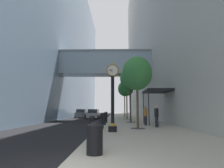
# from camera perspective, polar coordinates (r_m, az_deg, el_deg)

# --- Properties ---
(ground_plane) EXTENTS (110.00, 110.00, 0.00)m
(ground_plane) POSITION_cam_1_polar(r_m,az_deg,el_deg) (31.61, -1.46, -10.52)
(ground_plane) COLOR black
(ground_plane) RESTS_ON ground
(sidewalk_right) EXTENTS (6.68, 80.00, 0.14)m
(sidewalk_right) POSITION_cam_1_polar(r_m,az_deg,el_deg) (34.62, 4.39, -10.14)
(sidewalk_right) COLOR #ADA593
(sidewalk_right) RESTS_ON ground
(building_block_left) EXTENTS (22.95, 80.00, 34.11)m
(building_block_left) POSITION_cam_1_polar(r_m,az_deg,el_deg) (39.92, -18.38, 15.47)
(building_block_left) COLOR #758EA8
(building_block_left) RESTS_ON ground
(building_block_right) EXTENTS (9.00, 80.00, 43.28)m
(building_block_right) POSITION_cam_1_polar(r_m,az_deg,el_deg) (41.12, 15.88, 21.85)
(building_block_right) COLOR #B7B2A8
(building_block_right) RESTS_ON ground
(street_clock) EXTENTS (0.84, 0.55, 4.56)m
(street_clock) POSITION_cam_1_polar(r_m,az_deg,el_deg) (12.40, 0.19, -2.67)
(street_clock) COLOR black
(street_clock) RESTS_ON sidewalk_right
(bollard_nearest) EXTENTS (0.25, 0.25, 1.17)m
(bollard_nearest) POSITION_cam_1_polar(r_m,az_deg,el_deg) (8.22, -6.20, -13.30)
(bollard_nearest) COLOR black
(bollard_nearest) RESTS_ON sidewalk_right
(bollard_third) EXTENTS (0.25, 0.25, 1.17)m
(bollard_third) POSITION_cam_1_polar(r_m,az_deg,el_deg) (14.40, -2.99, -10.91)
(bollard_third) COLOR black
(bollard_third) RESTS_ON sidewalk_right
(bollard_fourth) EXTENTS (0.25, 0.25, 1.17)m
(bollard_fourth) POSITION_cam_1_polar(r_m,az_deg,el_deg) (17.50, -2.24, -10.34)
(bollard_fourth) COLOR black
(bollard_fourth) RESTS_ON sidewalk_right
(bollard_fifth) EXTENTS (0.25, 0.25, 1.17)m
(bollard_fifth) POSITION_cam_1_polar(r_m,az_deg,el_deg) (20.60, -1.72, -9.94)
(bollard_fifth) COLOR black
(bollard_fifth) RESTS_ON sidewalk_right
(street_tree_near) EXTENTS (2.28, 2.28, 5.50)m
(street_tree_near) POSITION_cam_1_polar(r_m,az_deg,el_deg) (14.67, 7.58, 3.14)
(street_tree_near) COLOR #333335
(street_tree_near) RESTS_ON sidewalk_right
(street_tree_mid_near) EXTENTS (2.30, 2.30, 6.27)m
(street_tree_mid_near) POSITION_cam_1_polar(r_m,az_deg,el_deg) (21.54, 5.53, 1.67)
(street_tree_mid_near) COLOR #333335
(street_tree_mid_near) RESTS_ON sidewalk_right
(street_tree_mid_far) EXTENTS (2.04, 2.04, 5.74)m
(street_tree_mid_far) POSITION_cam_1_polar(r_m,az_deg,el_deg) (28.27, 4.49, -1.37)
(street_tree_mid_far) COLOR #333335
(street_tree_mid_far) RESTS_ON sidewalk_right
(street_tree_far) EXTENTS (2.46, 2.46, 6.67)m
(street_tree_far) POSITION_cam_1_polar(r_m,az_deg,el_deg) (35.17, 3.84, -1.47)
(street_tree_far) COLOR #333335
(street_tree_far) RESTS_ON sidewalk_right
(trash_bin) EXTENTS (0.53, 0.53, 1.05)m
(trash_bin) POSITION_cam_1_polar(r_m,az_deg,el_deg) (6.28, -5.26, -15.75)
(trash_bin) COLOR black
(trash_bin) RESTS_ON sidewalk_right
(pedestrian_walking) EXTENTS (0.46, 0.46, 1.71)m
(pedestrian_walking) POSITION_cam_1_polar(r_m,az_deg,el_deg) (17.52, 10.14, -9.25)
(pedestrian_walking) COLOR #23232D
(pedestrian_walking) RESTS_ON sidewalk_right
(pedestrian_by_clock) EXTENTS (0.43, 0.43, 1.75)m
(pedestrian_by_clock) POSITION_cam_1_polar(r_m,az_deg,el_deg) (15.80, 13.35, -9.26)
(pedestrian_by_clock) COLOR #23232D
(pedestrian_by_clock) RESTS_ON sidewalk_right
(storefront_awning) EXTENTS (2.40, 3.60, 3.30)m
(storefront_awning) POSITION_cam_1_polar(r_m,az_deg,el_deg) (18.96, 13.36, -2.27)
(storefront_awning) COLOR black
(storefront_awning) RESTS_ON sidewalk_right
(car_silver_near) EXTENTS (2.03, 4.66, 1.58)m
(car_silver_near) POSITION_cam_1_polar(r_m,az_deg,el_deg) (31.65, -5.60, -9.08)
(car_silver_near) COLOR #B7BABF
(car_silver_near) RESTS_ON ground
(car_grey_mid) EXTENTS (2.07, 4.05, 1.58)m
(car_grey_mid) POSITION_cam_1_polar(r_m,az_deg,el_deg) (36.18, -9.17, -8.84)
(car_grey_mid) COLOR slate
(car_grey_mid) RESTS_ON ground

